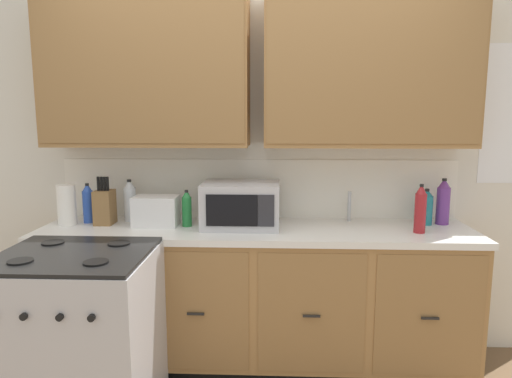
% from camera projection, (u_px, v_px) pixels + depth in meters
% --- Properties ---
extents(wall_unit, '(3.87, 0.40, 2.51)m').
position_uv_depth(wall_unit, '(257.00, 109.00, 2.99)').
color(wall_unit, silver).
rests_on(wall_unit, ground_plane).
extents(counter_run, '(2.70, 0.64, 0.92)m').
position_uv_depth(counter_run, '(256.00, 296.00, 2.98)').
color(counter_run, black).
rests_on(counter_run, ground_plane).
extents(stove_range, '(0.76, 0.68, 0.95)m').
position_uv_depth(stove_range, '(79.00, 340.00, 2.40)').
color(stove_range, '#B7B7BC').
rests_on(stove_range, ground_plane).
extents(microwave, '(0.48, 0.37, 0.28)m').
position_uv_depth(microwave, '(241.00, 205.00, 2.92)').
color(microwave, '#B7B7BC').
rests_on(microwave, counter_run).
extents(toaster, '(0.28, 0.18, 0.19)m').
position_uv_depth(toaster, '(156.00, 211.00, 2.95)').
color(toaster, white).
rests_on(toaster, counter_run).
extents(knife_block, '(0.11, 0.14, 0.31)m').
position_uv_depth(knife_block, '(105.00, 206.00, 2.99)').
color(knife_block, olive).
rests_on(knife_block, counter_run).
extents(sink_faucet, '(0.02, 0.02, 0.20)m').
position_uv_depth(sink_faucet, '(349.00, 206.00, 3.07)').
color(sink_faucet, '#B2B5BA').
rests_on(sink_faucet, counter_run).
extents(paper_towel_roll, '(0.12, 0.12, 0.26)m').
position_uv_depth(paper_towel_roll, '(67.00, 205.00, 2.96)').
color(paper_towel_roll, white).
rests_on(paper_towel_roll, counter_run).
extents(bottle_violet, '(0.08, 0.08, 0.30)m').
position_uv_depth(bottle_violet, '(443.00, 202.00, 2.98)').
color(bottle_violet, '#663384').
rests_on(bottle_violet, counter_run).
extents(bottle_green, '(0.06, 0.06, 0.23)m').
position_uv_depth(bottle_green, '(187.00, 209.00, 2.93)').
color(bottle_green, '#237A38').
rests_on(bottle_green, counter_run).
extents(bottle_teal, '(0.08, 0.08, 0.23)m').
position_uv_depth(bottle_teal, '(426.00, 207.00, 2.97)').
color(bottle_teal, '#1E707A').
rests_on(bottle_teal, counter_run).
extents(bottle_blue, '(0.07, 0.07, 0.26)m').
position_uv_depth(bottle_blue, '(88.00, 203.00, 3.03)').
color(bottle_blue, blue).
rests_on(bottle_blue, counter_run).
extents(bottle_red, '(0.07, 0.07, 0.29)m').
position_uv_depth(bottle_red, '(420.00, 209.00, 2.76)').
color(bottle_red, maroon).
rests_on(bottle_red, counter_run).
extents(bottle_clear, '(0.08, 0.08, 0.28)m').
position_uv_depth(bottle_clear, '(130.00, 201.00, 3.07)').
color(bottle_clear, silver).
rests_on(bottle_clear, counter_run).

